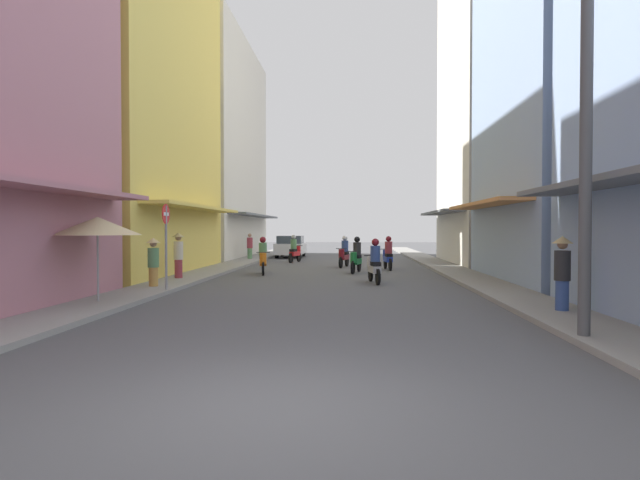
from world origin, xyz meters
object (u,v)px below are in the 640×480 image
at_px(pedestrian_far, 250,247).
at_px(street_sign_no_entry, 166,235).
at_px(pedestrian_foreground, 153,261).
at_px(motorbike_red, 295,250).
at_px(vendor_umbrella, 97,226).
at_px(utility_pole, 586,132).
at_px(motorbike_silver, 374,263).
at_px(pedestrian_crossing, 562,271).
at_px(pedestrian_midway, 178,254).
at_px(motorbike_green, 356,257).
at_px(motorbike_orange, 263,258).
at_px(parked_car, 291,246).
at_px(motorbike_maroon, 344,253).
at_px(motorbike_blue, 388,255).

xyz_separation_m(pedestrian_far, street_sign_no_entry, (0.66, -15.78, 0.90)).
bearing_deg(pedestrian_foreground, motorbike_red, 77.89).
distance_m(pedestrian_far, vendor_umbrella, 18.35).
height_order(pedestrian_far, vendor_umbrella, vendor_umbrella).
relative_size(vendor_umbrella, utility_pole, 0.32).
distance_m(motorbike_silver, pedestrian_crossing, 7.61).
xyz_separation_m(pedestrian_midway, vendor_umbrella, (0.05, -6.09, 0.99)).
distance_m(pedestrian_foreground, utility_pole, 12.47).
height_order(motorbike_green, pedestrian_far, pedestrian_far).
height_order(pedestrian_far, street_sign_no_entry, street_sign_no_entry).
distance_m(motorbike_green, street_sign_no_entry, 9.49).
relative_size(pedestrian_foreground, pedestrian_crossing, 0.93).
relative_size(motorbike_orange, utility_pole, 0.26).
xyz_separation_m(motorbike_green, vendor_umbrella, (-6.46, -10.09, 1.28)).
distance_m(parked_car, utility_pole, 26.97).
bearing_deg(vendor_umbrella, pedestrian_crossing, -4.07).
distance_m(pedestrian_foreground, pedestrian_midway, 2.75).
xyz_separation_m(motorbike_maroon, pedestrian_foreground, (-5.78, -10.01, 0.22)).
bearing_deg(street_sign_no_entry, motorbike_silver, 27.44).
bearing_deg(motorbike_green, parked_car, 109.74).
height_order(motorbike_red, parked_car, motorbike_red).
bearing_deg(vendor_umbrella, street_sign_no_entry, 72.51).
bearing_deg(pedestrian_midway, motorbike_silver, -2.39).
relative_size(motorbike_green, pedestrian_far, 1.09).
distance_m(motorbike_red, motorbike_green, 7.64).
distance_m(motorbike_orange, motorbike_green, 4.04).
bearing_deg(utility_pole, motorbike_red, 109.40).
distance_m(motorbike_silver, utility_pole, 10.20).
xyz_separation_m(motorbike_blue, vendor_umbrella, (-7.94, -11.86, 1.28)).
xyz_separation_m(motorbike_maroon, pedestrian_far, (-5.74, 4.97, 0.11)).
bearing_deg(pedestrian_crossing, pedestrian_far, 119.43).
height_order(pedestrian_midway, utility_pole, utility_pole).
bearing_deg(motorbike_blue, street_sign_no_entry, -127.46).
xyz_separation_m(motorbike_blue, pedestrian_far, (-7.81, 6.46, 0.11)).
bearing_deg(motorbike_orange, vendor_umbrella, -105.54).
bearing_deg(motorbike_red, pedestrian_midway, -105.77).
bearing_deg(pedestrian_crossing, parked_car, 110.94).
height_order(motorbike_silver, pedestrian_far, pedestrian_far).
height_order(pedestrian_foreground, pedestrian_crossing, pedestrian_crossing).
relative_size(motorbike_blue, pedestrian_far, 1.10).
relative_size(pedestrian_foreground, vendor_umbrella, 0.74).
xyz_separation_m(parked_car, pedestrian_crossing, (8.75, -22.87, 0.25)).
bearing_deg(motorbike_green, pedestrian_crossing, -67.75).
bearing_deg(motorbike_green, street_sign_no_entry, -126.85).
relative_size(pedestrian_midway, vendor_umbrella, 0.80).
bearing_deg(motorbike_silver, pedestrian_crossing, -59.67).
height_order(motorbike_green, pedestrian_crossing, pedestrian_crossing).
xyz_separation_m(pedestrian_far, vendor_umbrella, (-0.14, -18.31, 1.16)).
xyz_separation_m(motorbike_blue, street_sign_no_entry, (-7.14, -9.32, 1.01)).
distance_m(motorbike_maroon, pedestrian_midway, 9.37).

